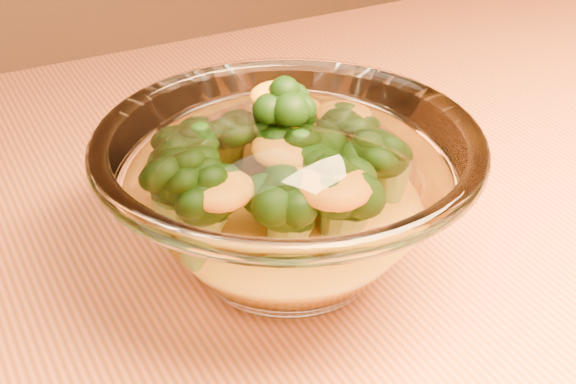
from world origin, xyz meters
The scene contains 3 objects.
glass_bowl centered at (0.07, 0.02, 0.80)m, with size 0.22×0.22×0.10m.
cheese_sauce centered at (0.07, 0.02, 0.78)m, with size 0.11×0.11×0.03m, color orange.
broccoli_heap centered at (0.07, 0.03, 0.81)m, with size 0.15×0.12×0.08m.
Camera 1 is at (-0.11, -0.32, 1.05)m, focal length 50.00 mm.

